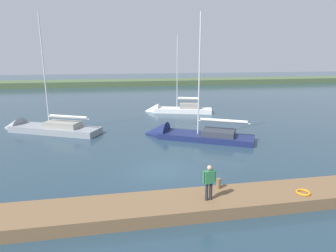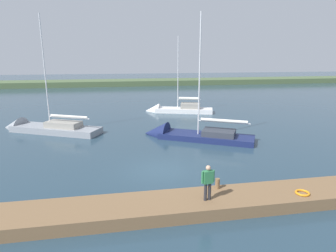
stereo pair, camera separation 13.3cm
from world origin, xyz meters
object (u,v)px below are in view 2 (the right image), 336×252
at_px(sailboat_far_right, 186,136).
at_px(life_ring_buoy, 302,193).
at_px(mooring_post_near, 217,183).
at_px(person_on_dock, 208,180).
at_px(sailboat_outer_mooring, 42,130).
at_px(sailboat_inner_slip, 175,111).

bearing_deg(sailboat_far_right, life_ring_buoy, 131.13).
bearing_deg(life_ring_buoy, mooring_post_near, -18.37).
xyz_separation_m(life_ring_buoy, sailboat_far_right, (2.72, -12.05, -0.43)).
height_order(life_ring_buoy, person_on_dock, person_on_dock).
xyz_separation_m(mooring_post_near, person_on_dock, (0.84, 1.03, 0.69)).
distance_m(mooring_post_near, person_on_dock, 1.49).
xyz_separation_m(life_ring_buoy, sailboat_outer_mooring, (15.37, -16.55, -0.46)).
xyz_separation_m(sailboat_inner_slip, person_on_dock, (3.21, 23.33, 1.32)).
distance_m(mooring_post_near, sailboat_far_right, 10.87).
distance_m(sailboat_far_right, sailboat_outer_mooring, 13.42).
xyz_separation_m(sailboat_far_right, person_on_dock, (1.85, 11.83, 1.32)).
relative_size(sailboat_far_right, sailboat_outer_mooring, 0.98).
xyz_separation_m(sailboat_inner_slip, sailboat_outer_mooring, (14.01, 7.00, -0.03)).
xyz_separation_m(mooring_post_near, sailboat_far_right, (-1.02, -10.81, -0.63)).
bearing_deg(life_ring_buoy, sailboat_inner_slip, -86.69).
xyz_separation_m(mooring_post_near, sailboat_inner_slip, (-2.37, -22.31, -0.64)).
xyz_separation_m(mooring_post_near, sailboat_outer_mooring, (11.63, -15.31, -0.67)).
height_order(sailboat_outer_mooring, person_on_dock, sailboat_outer_mooring).
bearing_deg(sailboat_inner_slip, person_on_dock, 99.78).
bearing_deg(life_ring_buoy, sailboat_outer_mooring, -47.12).
bearing_deg(person_on_dock, sailboat_far_right, -16.91).
bearing_deg(sailboat_outer_mooring, mooring_post_near, 153.03).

